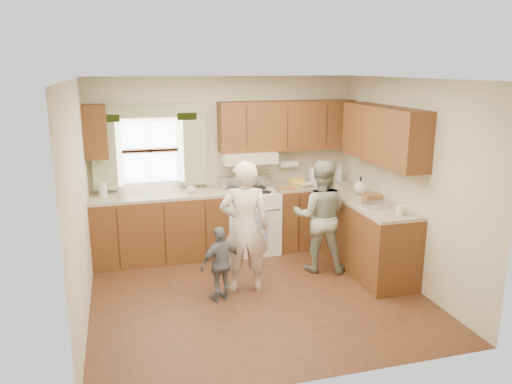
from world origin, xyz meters
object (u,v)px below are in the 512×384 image
object	(u,v)px
stove	(250,220)
child	(221,264)
woman_right	(320,216)
woman_left	(245,227)

from	to	relation	value
stove	child	world-z (taller)	stove
woman_right	child	size ratio (longest dim) A/B	1.67
woman_left	child	distance (m)	0.51
woman_right	child	bearing A→B (deg)	41.44
woman_left	child	xyz separation A→B (m)	(-0.33, -0.17, -0.35)
stove	woman_right	bearing A→B (deg)	-52.96
stove	woman_right	distance (m)	1.19
stove	woman_left	size ratio (longest dim) A/B	0.67
woman_right	child	distance (m)	1.56
stove	woman_left	distance (m)	1.38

